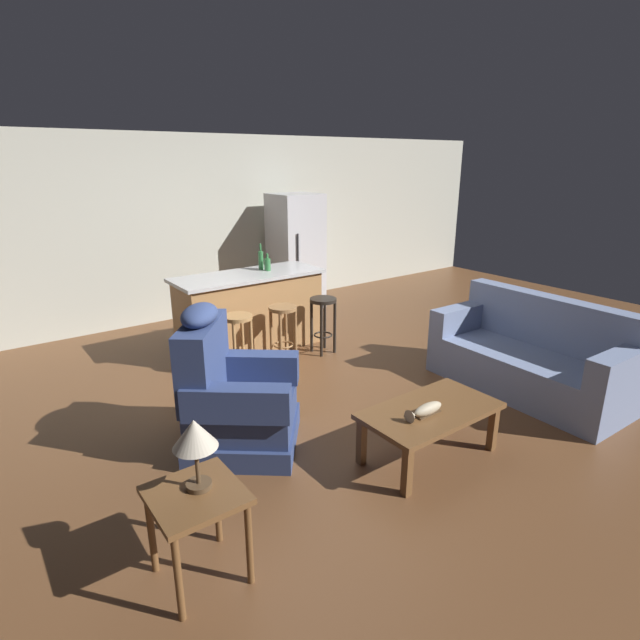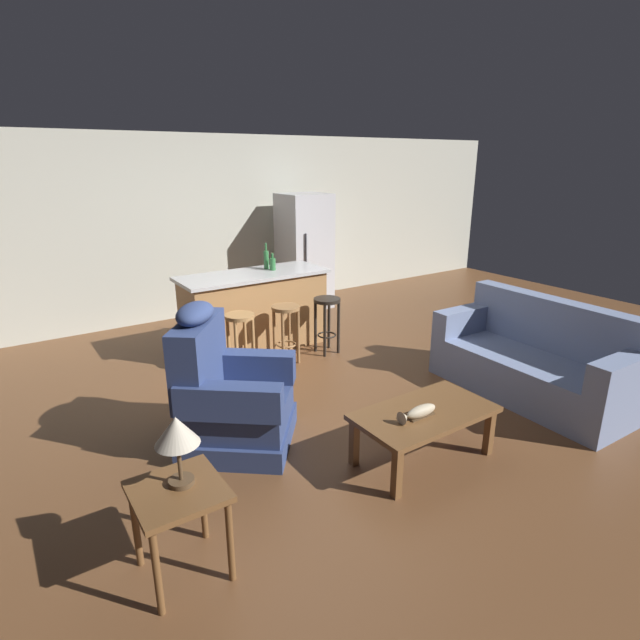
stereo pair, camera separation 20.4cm
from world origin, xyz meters
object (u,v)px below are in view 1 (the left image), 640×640
Objects in this scene: recliner_near_lamp at (233,398)px; bottle_short_amber at (261,260)px; bar_stool_right at (323,315)px; refrigerator at (296,252)px; end_table at (197,508)px; bar_stool_left at (238,334)px; bottle_tall_green at (267,264)px; table_lamp at (195,437)px; fish_figurine at (425,410)px; bar_stool_middle at (283,324)px; coffee_table at (430,415)px; kitchen_island at (250,312)px; couch at (532,358)px.

recliner_near_lamp is 3.77× the size of bottle_short_amber.
bar_stool_right is 2.06m from refrigerator.
bar_stool_left is (1.48, 2.35, 0.01)m from end_table.
refrigerator reaches higher than bottle_tall_green.
recliner_near_lamp is 2.20m from bar_stool_right.
end_table is 0.32× the size of refrigerator.
bottle_short_amber reaches higher than table_lamp.
bar_stool_middle reaches higher than fish_figurine.
bottle_tall_green is at bearing 81.70° from fish_figurine.
bar_stool_middle is at bearing 48.93° from end_table.
recliner_near_lamp is (-1.15, 1.06, 0.06)m from coffee_table.
bottle_tall_green is at bearing -77.72° from bottle_short_amber.
refrigerator is at bearing 68.48° from fish_figurine.
refrigerator is (2.67, 3.06, 0.46)m from recliner_near_lamp.
bottle_tall_green is (2.25, 3.00, 0.57)m from end_table.
bottle_tall_green reaches higher than table_lamp.
table_lamp is at bearing -179.08° from coffee_table.
table_lamp is 0.23× the size of kitchen_island.
bottle_short_amber is (-0.02, 0.11, 0.04)m from bottle_tall_green.
fish_figurine is 1.51m from recliner_near_lamp.
refrigerator is at bearing -85.25° from couch.
bottle_short_amber reaches higher than fish_figurine.
bottle_tall_green is at bearing -135.61° from refrigerator.
bar_stool_left reaches higher than coffee_table.
coffee_table is at bearing -92.78° from bar_stool_middle.
couch is 1.07× the size of kitchen_island.
fish_figurine is at bearing -98.30° from bottle_tall_green.
bar_stool_right is at bearing 0.00° from bar_stool_middle.
kitchen_island reaches higher than coffee_table.
bar_stool_right is at bearing 41.96° from table_lamp.
end_table is at bearing -131.07° from bar_stool_middle.
table_lamp is (-1.90, -0.03, 0.50)m from coffee_table.
recliner_near_lamp reaches higher than fish_figurine.
couch is 3.03m from bar_stool_left.
end_table is 5.44m from refrigerator.
kitchen_island is (1.19, 1.86, 0.06)m from recliner_near_lamp.
coffee_table is at bearing 1.77° from end_table.
bottle_tall_green is (0.44, 2.99, 0.57)m from fish_figurine.
bar_stool_left is 1.15m from bottle_tall_green.
bar_stool_middle is (0.57, 0.00, 0.00)m from bar_stool_left.
coffee_table is 0.61× the size of kitchen_island.
coffee_table is at bearing 21.31° from fish_figurine.
bar_stool_left is at bearing -139.91° from bottle_tall_green.
bar_stool_left is at bearing 58.06° from table_lamp.
couch is 2.82× the size of bar_stool_left.
end_table is 3.79m from bottle_tall_green.
bar_stool_middle is 2.14× the size of bottle_short_amber.
bottle_short_amber is (0.41, 3.10, 0.61)m from fish_figurine.
couch is at bearing -62.83° from bar_stool_right.
end_table is 2.64× the size of bottle_tall_green.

